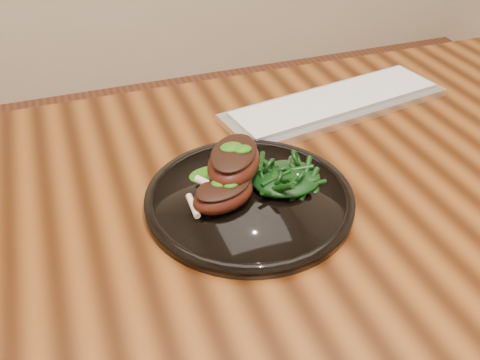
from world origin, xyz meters
name	(u,v)px	position (x,y,z in m)	size (l,w,h in m)	color
desk	(299,218)	(0.00, 0.00, 0.67)	(1.60, 0.80, 0.75)	black
plate	(249,199)	(-0.10, -0.03, 0.76)	(0.31, 0.31, 0.02)	black
lamb_chop_front	(223,194)	(-0.15, -0.04, 0.79)	(0.11, 0.09, 0.04)	#44160D
lamb_chop_back	(234,161)	(-0.12, 0.00, 0.81)	(0.13, 0.14, 0.05)	#44160D
herb_smear	(211,174)	(-0.14, 0.03, 0.77)	(0.07, 0.05, 0.00)	#154A07
greens_heap	(286,175)	(-0.04, -0.03, 0.79)	(0.11, 0.10, 0.04)	black
keyboard	(336,103)	(0.16, 0.19, 0.76)	(0.48, 0.21, 0.02)	silver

